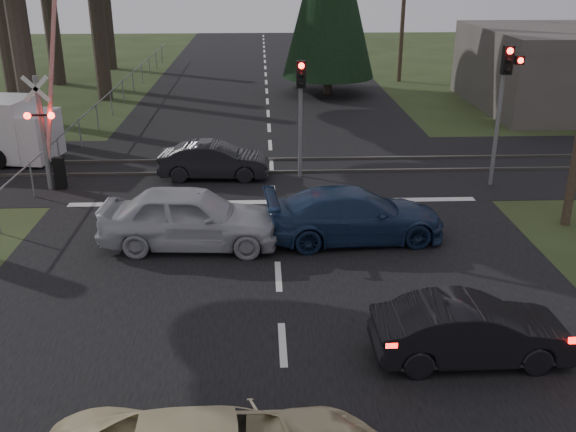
{
  "coord_description": "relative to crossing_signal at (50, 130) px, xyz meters",
  "views": [
    {
      "loc": [
        -0.36,
        -11.01,
        7.18
      ],
      "look_at": [
        0.27,
        3.73,
        1.3
      ],
      "focal_mm": 40.0,
      "sensor_mm": 36.0,
      "label": 1
    }
  ],
  "objects": [
    {
      "name": "rail_near",
      "position": [
        7.27,
        1.41,
        -2.01
      ],
      "size": [
        120.0,
        0.12,
        0.1
      ],
      "primitive_type": "cube",
      "color": "#59544C",
      "rests_on": "ground"
    },
    {
      "name": "silver_car",
      "position": [
        5.0,
        -4.86,
        -1.23
      ],
      "size": [
        4.95,
        2.26,
        1.64
      ],
      "primitive_type": "imported",
      "rotation": [
        0.0,
        0.0,
        1.5
      ],
      "color": "#AAACB2",
      "rests_on": "ground"
    },
    {
      "name": "ground",
      "position": [
        7.27,
        -9.79,
        -2.06
      ],
      "size": [
        120.0,
        120.0,
        0.0
      ],
      "primitive_type": "plane",
      "color": "#293518",
      "rests_on": "ground"
    },
    {
      "name": "traffic_signal_center",
      "position": [
        8.27,
        0.89,
        0.75
      ],
      "size": [
        0.32,
        0.48,
        4.1
      ],
      "color": "slate",
      "rests_on": "ground"
    },
    {
      "name": "dark_car_far",
      "position": [
        5.24,
        0.97,
        -1.42
      ],
      "size": [
        3.91,
        1.52,
        1.27
      ],
      "primitive_type": "imported",
      "rotation": [
        0.0,
        0.0,
        1.52
      ],
      "color": "black",
      "rests_on": "ground"
    },
    {
      "name": "stop_line",
      "position": [
        7.27,
        -1.59,
        -2.05
      ],
      "size": [
        13.0,
        0.35,
        0.0
      ],
      "primitive_type": "cube",
      "color": "silver",
      "rests_on": "ground"
    },
    {
      "name": "blue_sedan",
      "position": [
        9.43,
        -4.6,
        -1.34
      ],
      "size": [
        5.05,
        2.36,
        1.43
      ],
      "primitive_type": "imported",
      "rotation": [
        0.0,
        0.0,
        1.65
      ],
      "color": "#182A4A",
      "rests_on": "ground"
    },
    {
      "name": "rail_corridor",
      "position": [
        7.27,
        2.21,
        -2.05
      ],
      "size": [
        120.0,
        8.0,
        0.01
      ],
      "primitive_type": "cube",
      "color": "black",
      "rests_on": "ground"
    },
    {
      "name": "fence_left",
      "position": [
        -0.53,
        12.71,
        -2.06
      ],
      "size": [
        0.1,
        36.0,
        1.2
      ],
      "primitive_type": null,
      "color": "slate",
      "rests_on": "ground"
    },
    {
      "name": "dark_hatchback",
      "position": [
        10.86,
        -10.43,
        -1.43
      ],
      "size": [
        3.8,
        1.38,
        1.25
      ],
      "primitive_type": "imported",
      "rotation": [
        0.0,
        0.0,
        1.59
      ],
      "color": "black",
      "rests_on": "ground"
    },
    {
      "name": "utility_pole_mid",
      "position": [
        15.77,
        20.21,
        2.67
      ],
      "size": [
        1.8,
        0.26,
        9.0
      ],
      "color": "#4C3D2D",
      "rests_on": "ground"
    },
    {
      "name": "rail_far",
      "position": [
        7.27,
        3.01,
        -2.01
      ],
      "size": [
        120.0,
        0.12,
        0.1
      ],
      "primitive_type": "cube",
      "color": "#59544C",
      "rests_on": "ground"
    },
    {
      "name": "road",
      "position": [
        7.27,
        0.21,
        -2.05
      ],
      "size": [
        14.0,
        100.0,
        0.01
      ],
      "primitive_type": "cube",
      "color": "black",
      "rests_on": "ground"
    },
    {
      "name": "traffic_signal_right",
      "position": [
        14.82,
        -0.31,
        1.26
      ],
      "size": [
        0.68,
        0.48,
        4.7
      ],
      "color": "slate",
      "rests_on": "ground"
    },
    {
      "name": "crossing_signal",
      "position": [
        0.0,
        0.0,
        0.0
      ],
      "size": [
        1.62,
        0.38,
        6.96
      ],
      "color": "slate",
      "rests_on": "ground"
    }
  ]
}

